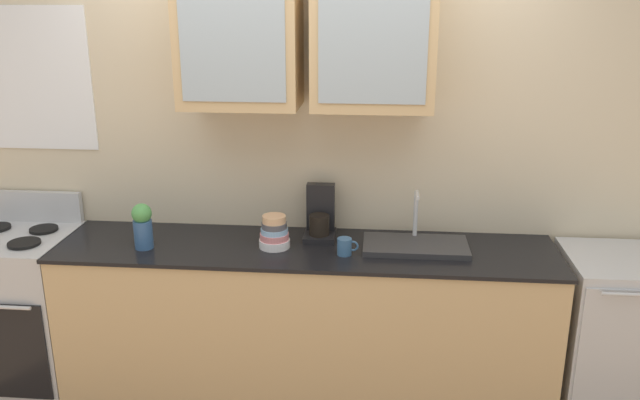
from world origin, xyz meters
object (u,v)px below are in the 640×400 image
object	(u,v)px
cup_near_sink	(345,247)
coffee_maker	(320,218)
sink_faucet	(415,244)
dishwasher	(620,340)
stove_range	(21,312)
bowl_stack	(274,233)
vase	(143,225)

from	to	relation	value
cup_near_sink	coffee_maker	bearing A→B (deg)	121.14
sink_faucet	cup_near_sink	size ratio (longest dim) A/B	4.99
cup_near_sink	dishwasher	xyz separation A→B (m)	(1.46, 0.08, -0.51)
stove_range	bowl_stack	distance (m)	1.57
sink_faucet	coffee_maker	world-z (taller)	coffee_maker
stove_range	coffee_maker	bearing A→B (deg)	5.50
dishwasher	coffee_maker	bearing A→B (deg)	174.02
vase	bowl_stack	bearing A→B (deg)	6.15
cup_near_sink	bowl_stack	bearing A→B (deg)	169.40
sink_faucet	vase	distance (m)	1.43
sink_faucet	bowl_stack	bearing A→B (deg)	-176.08
bowl_stack	coffee_maker	distance (m)	0.29
sink_faucet	cup_near_sink	bearing A→B (deg)	-161.65
coffee_maker	stove_range	bearing A→B (deg)	-174.50
stove_range	vase	xyz separation A→B (m)	(0.79, -0.09, 0.59)
dishwasher	vase	bearing A→B (deg)	-178.08
bowl_stack	cup_near_sink	bearing A→B (deg)	-10.60
stove_range	bowl_stack	world-z (taller)	stove_range
bowl_stack	vase	xyz separation A→B (m)	(-0.68, -0.07, 0.05)
dishwasher	coffee_maker	xyz separation A→B (m)	(-1.61, 0.17, 0.57)
sink_faucet	cup_near_sink	xyz separation A→B (m)	(-0.37, -0.12, 0.02)
stove_range	bowl_stack	xyz separation A→B (m)	(1.48, -0.01, 0.54)
dishwasher	coffee_maker	distance (m)	1.72
stove_range	coffee_maker	world-z (taller)	coffee_maker
stove_range	sink_faucet	distance (m)	2.27
sink_faucet	stove_range	bearing A→B (deg)	-179.07
vase	dishwasher	xyz separation A→B (m)	(2.52, 0.08, -0.59)
vase	cup_near_sink	xyz separation A→B (m)	(1.06, 0.00, -0.08)
bowl_stack	coffee_maker	world-z (taller)	coffee_maker
coffee_maker	cup_near_sink	bearing A→B (deg)	-58.86
sink_faucet	bowl_stack	distance (m)	0.74
sink_faucet	cup_near_sink	distance (m)	0.39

